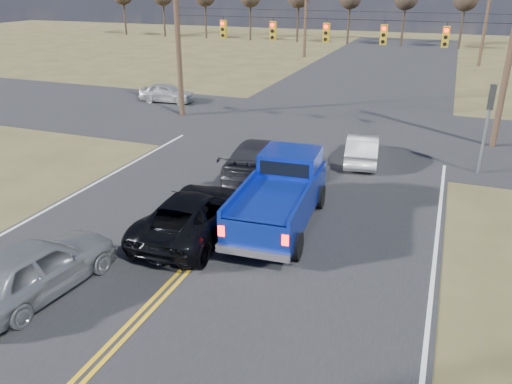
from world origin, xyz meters
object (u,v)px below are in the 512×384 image
(pickup_truck, at_px, (281,195))
(white_car_queue, at_px, (362,148))
(cross_car_west, at_px, (167,93))
(dgrey_car_queue, at_px, (259,157))
(silver_suv, at_px, (36,267))
(black_suv, at_px, (194,214))

(pickup_truck, bearing_deg, white_car_queue, 74.82)
(cross_car_west, bearing_deg, dgrey_car_queue, -140.06)
(cross_car_west, bearing_deg, white_car_queue, -122.54)
(pickup_truck, height_order, cross_car_west, pickup_truck)
(silver_suv, distance_m, dgrey_car_queue, 10.87)
(silver_suv, height_order, white_car_queue, silver_suv)
(dgrey_car_queue, height_order, cross_car_west, dgrey_car_queue)
(silver_suv, bearing_deg, dgrey_car_queue, -96.24)
(black_suv, bearing_deg, pickup_truck, -145.84)
(silver_suv, relative_size, cross_car_west, 1.21)
(dgrey_car_queue, bearing_deg, silver_suv, 73.49)
(pickup_truck, xyz_separation_m, black_suv, (-2.41, -1.74, -0.35))
(silver_suv, relative_size, black_suv, 0.86)
(white_car_queue, height_order, cross_car_west, white_car_queue)
(cross_car_west, bearing_deg, pickup_truck, -143.88)
(dgrey_car_queue, bearing_deg, black_suv, 86.07)
(silver_suv, distance_m, cross_car_west, 23.19)
(pickup_truck, height_order, dgrey_car_queue, pickup_truck)
(pickup_truck, height_order, black_suv, pickup_truck)
(white_car_queue, height_order, dgrey_car_queue, dgrey_car_queue)
(pickup_truck, distance_m, silver_suv, 7.92)
(pickup_truck, bearing_deg, silver_suv, -131.00)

